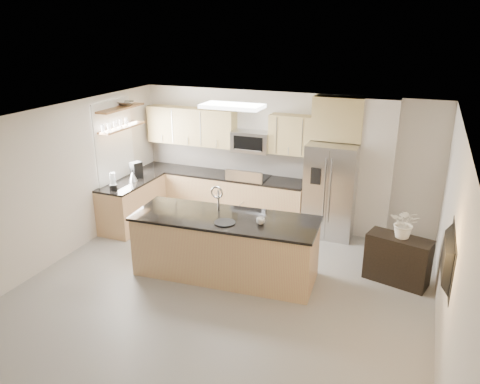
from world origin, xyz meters
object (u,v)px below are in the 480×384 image
at_px(platter, 225,223).
at_px(flower_vase, 406,216).
at_px(microwave, 251,141).
at_px(cup, 261,221).
at_px(range, 249,198).
at_px(bowl, 126,103).
at_px(island, 225,246).
at_px(refrigerator, 331,190).
at_px(television, 443,257).
at_px(blender, 113,182).
at_px(kettle, 133,176).
at_px(credenza, 398,260).
at_px(coffee_maker, 136,170).

distance_m(platter, flower_vase, 2.71).
height_order(microwave, cup, microwave).
height_order(range, bowl, bowl).
height_order(microwave, flower_vase, microwave).
bearing_deg(island, refrigerator, 56.80).
xyz_separation_m(refrigerator, television, (1.85, -3.07, 0.46)).
bearing_deg(refrigerator, blender, -157.28).
bearing_deg(bowl, flower_vase, -7.14).
xyz_separation_m(flower_vase, television, (0.46, -1.70, 0.23)).
relative_size(microwave, kettle, 3.36).
height_order(refrigerator, cup, refrigerator).
distance_m(credenza, bowl, 5.67).
relative_size(microwave, flower_vase, 1.07).
bearing_deg(blender, platter, -17.41).
bearing_deg(bowl, coffee_maker, -21.80).
bearing_deg(refrigerator, kettle, -164.71).
bearing_deg(microwave, coffee_maker, -155.79).
height_order(coffee_maker, television, television).
xyz_separation_m(range, blender, (-2.07, -1.61, 0.59)).
height_order(microwave, coffee_maker, microwave).
distance_m(coffee_maker, television, 6.07).
height_order(microwave, television, microwave).
bearing_deg(credenza, island, -148.77).
distance_m(microwave, platter, 2.68).
relative_size(credenza, coffee_maker, 3.03).
distance_m(range, television, 4.78).
height_order(refrigerator, credenza, refrigerator).
bearing_deg(range, television, -41.64).
relative_size(microwave, credenza, 0.80).
distance_m(refrigerator, cup, 2.30).
relative_size(cup, coffee_maker, 0.39).
bearing_deg(platter, range, 102.27).
xyz_separation_m(island, coffee_maker, (-2.54, 1.40, 0.57)).
xyz_separation_m(range, microwave, (0.00, 0.12, 1.16)).
bearing_deg(refrigerator, flower_vase, -44.72).
xyz_separation_m(coffee_maker, bowl, (-0.16, 0.06, 1.32)).
height_order(range, platter, range).
bearing_deg(kettle, range, 27.49).
xyz_separation_m(platter, flower_vase, (2.52, 1.01, 0.11)).
xyz_separation_m(credenza, cup, (-1.97, -0.82, 0.67)).
xyz_separation_m(range, flower_vase, (3.05, -1.42, 0.64)).
xyz_separation_m(credenza, coffee_maker, (-5.10, 0.62, 0.69)).
height_order(credenza, coffee_maker, coffee_maker).
relative_size(refrigerator, bowl, 4.32).
distance_m(island, blender, 2.65).
height_order(range, credenza, range).
bearing_deg(credenza, platter, -143.87).
relative_size(range, refrigerator, 0.64).
relative_size(refrigerator, blender, 5.43).
bearing_deg(flower_vase, range, 155.02).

